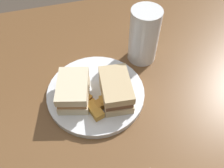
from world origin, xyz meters
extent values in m
cube|color=brown|center=(0.00, 0.00, 0.35)|extent=(1.16, 0.88, 0.70)
cylinder|color=white|center=(-0.09, 0.00, 0.71)|extent=(0.25, 0.25, 0.02)
cube|color=beige|center=(-0.14, -0.01, 0.73)|extent=(0.10, 0.12, 0.02)
cube|color=#B27A4C|center=(-0.14, -0.01, 0.75)|extent=(0.09, 0.11, 0.01)
cube|color=beige|center=(-0.14, -0.01, 0.76)|extent=(0.10, 0.12, 0.02)
cube|color=#CCB284|center=(-0.04, -0.03, 0.73)|extent=(0.08, 0.12, 0.02)
cube|color=brown|center=(-0.04, -0.03, 0.75)|extent=(0.07, 0.11, 0.02)
cube|color=#CCB284|center=(-0.04, -0.03, 0.77)|extent=(0.08, 0.12, 0.02)
cube|color=#B77F33|center=(-0.13, -0.03, 0.73)|extent=(0.05, 0.05, 0.02)
cube|color=#B77F33|center=(-0.08, -0.05, 0.73)|extent=(0.04, 0.03, 0.02)
cube|color=gold|center=(-0.10, -0.06, 0.73)|extent=(0.04, 0.06, 0.02)
cube|color=gold|center=(-0.07, -0.04, 0.73)|extent=(0.04, 0.02, 0.02)
cylinder|color=white|center=(0.07, 0.10, 0.78)|extent=(0.08, 0.08, 0.16)
cylinder|color=#C67014|center=(0.07, 0.10, 0.75)|extent=(0.07, 0.07, 0.10)
camera|label=1|loc=(-0.15, -0.36, 1.21)|focal=38.21mm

